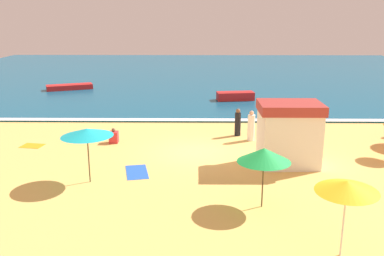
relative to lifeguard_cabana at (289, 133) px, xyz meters
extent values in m
plane|color=#EDBC60|center=(-4.22, 1.72, -1.48)|extent=(60.00, 60.00, 0.00)
cube|color=#0F567A|center=(-4.22, 29.72, -1.43)|extent=(60.00, 44.00, 0.10)
cube|color=white|center=(-4.22, 8.02, -1.38)|extent=(57.00, 0.70, 0.01)
cube|color=white|center=(0.00, 0.00, -0.25)|extent=(2.65, 2.05, 2.46)
cube|color=#A5332D|center=(0.00, 0.00, 1.20)|extent=(2.78, 2.11, 0.44)
cylinder|color=#4C3823|center=(-8.56, -2.20, -0.36)|extent=(0.05, 0.05, 2.23)
cone|color=#19B7C6|center=(-8.56, -2.20, 0.65)|extent=(2.45, 2.45, 0.34)
cylinder|color=silver|center=(-0.02, -7.61, -0.36)|extent=(0.05, 0.05, 2.24)
cone|color=yellow|center=(-0.02, -7.61, 0.66)|extent=(2.45, 2.45, 0.38)
cylinder|color=#4C3823|center=(-1.81, -4.44, -0.40)|extent=(0.05, 0.05, 2.15)
cone|color=green|center=(-1.81, -4.44, 0.48)|extent=(2.56, 2.56, 0.52)
cylinder|color=white|center=(-1.20, 3.83, -0.76)|extent=(0.54, 0.54, 1.43)
sphere|color=#DBA884|center=(-1.20, 3.83, 0.06)|extent=(0.24, 0.24, 0.24)
cylinder|color=black|center=(-1.85, 4.77, -0.82)|extent=(0.41, 0.41, 1.32)
sphere|color=brown|center=(-1.85, 4.77, -0.04)|extent=(0.25, 0.25, 0.25)
cube|color=red|center=(-8.61, 3.31, -1.17)|extent=(0.47, 0.47, 0.61)
sphere|color=brown|center=(-8.61, 3.31, -0.78)|extent=(0.20, 0.20, 0.20)
cube|color=orange|center=(-12.79, 2.67, -1.47)|extent=(1.23, 1.01, 0.01)
cube|color=blue|center=(-6.78, -1.08, -1.47)|extent=(1.26, 1.94, 0.01)
cube|color=red|center=(-1.13, 14.53, -1.06)|extent=(3.00, 1.44, 0.64)
cube|color=red|center=(-15.62, 19.21, -1.16)|extent=(4.15, 2.62, 0.44)
camera|label=1|loc=(-4.15, -18.53, 5.25)|focal=39.84mm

